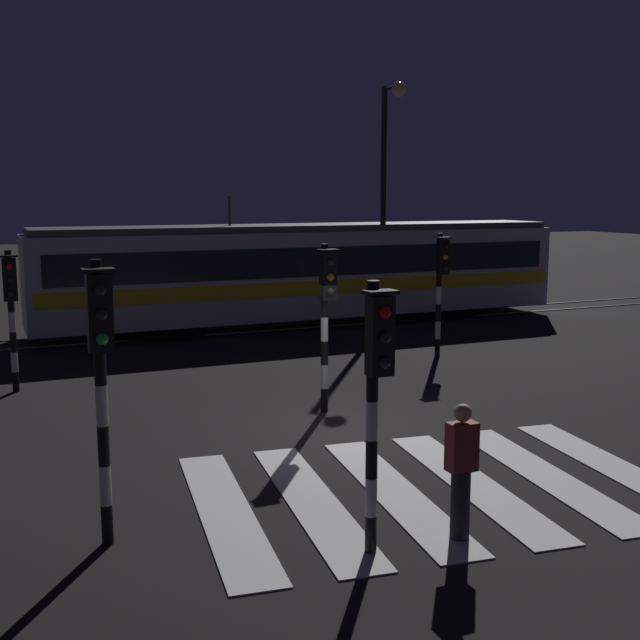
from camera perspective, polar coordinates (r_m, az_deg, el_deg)
The scene contains 12 objects.
ground_plane at distance 14.28m, azimuth 1.68°, elevation -7.99°, with size 120.00×120.00×0.00m, color black.
rail_near at distance 23.84m, azimuth -9.03°, elevation -1.14°, with size 80.00×0.12×0.03m, color #59595E.
rail_far at distance 25.22m, azimuth -9.86°, elevation -0.61°, with size 80.00×0.12×0.03m, color #59595E.
crosswalk_zebra at distance 11.73m, azimuth 8.20°, elevation -11.88°, with size 7.28×5.34×0.02m.
traffic_light_corner_near_left at distance 9.48m, azimuth -15.56°, elevation -2.88°, with size 0.36×0.42×3.45m.
traffic_light_kerb_mid_left at distance 8.94m, azimuth 4.08°, elevation -4.23°, with size 0.36×0.42×3.23m.
traffic_light_corner_far_right at distance 20.57m, azimuth 8.74°, elevation 3.17°, with size 0.36×0.42×3.21m.
traffic_light_corner_far_left at distance 17.79m, azimuth -21.45°, elevation 1.36°, with size 0.36×0.42×3.04m.
traffic_light_median_centre at distance 14.97m, azimuth 0.47°, elevation 1.26°, with size 0.36×0.42×3.27m.
street_lamp_trackside_right at distance 25.23m, azimuth 4.88°, elevation 10.31°, with size 0.44×1.21×7.56m.
tram at distance 25.54m, azimuth -0.88°, elevation 3.57°, with size 17.53×2.58×4.15m.
pedestrian_waiting_at_kerb at distance 9.87m, azimuth 10.17°, elevation -10.67°, with size 0.36×0.24×1.71m.
Camera 1 is at (-5.84, -12.35, 4.18)m, focal length 44.27 mm.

